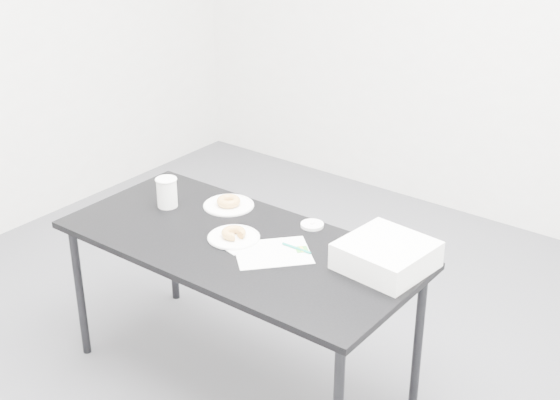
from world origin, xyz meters
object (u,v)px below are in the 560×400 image
Objects in this scene: plate_near at (234,237)px; bakery_box at (386,255)px; pen at (296,248)px; scorecard at (273,253)px; coffee_cup at (167,192)px; donut_far at (229,201)px; donut_near at (234,233)px; table at (239,253)px; plate_far at (229,205)px.

plate_near is 0.69× the size of bakery_box.
scorecard is at bearing -127.92° from pen.
scorecard is at bearing -4.76° from coffee_cup.
bakery_box is at bearing 6.64° from coffee_cup.
scorecard is at bearing -27.55° from donut_far.
donut_near is 0.65m from bakery_box.
donut_near is at bearing -158.40° from bakery_box.
donut_far is 0.79× the size of coffee_cup.
donut_near is at bearing 0.00° from plate_near.
bakery_box reaches higher than donut_far.
donut_near is at bearing -45.35° from donut_far.
bakery_box is (0.36, 0.10, 0.05)m from pen.
bakery_box is (0.62, 0.18, 0.03)m from donut_near.
pen is 1.34× the size of donut_near.
plate_near is 0.45m from coffee_cup.
plate_near is at bearing -7.15° from coffee_cup.
table is 6.96× the size of plate_near.
pen is at bearing 17.06° from plate_near.
donut_far is 0.34× the size of bakery_box.
plate_far is (-0.25, 0.23, 0.06)m from table.
scorecard is 0.21m from donut_near.
pen is 0.63× the size of plate_near.
coffee_cup is (-0.22, -0.17, 0.07)m from plate_far.
scorecard is at bearing 3.19° from table.
coffee_cup is at bearing -178.96° from pen.
scorecard is 0.48m from plate_far.
donut_far is at bearing -165.64° from scorecard.
plate_near is at bearing 0.00° from donut_near.
plate_near reaches higher than plate_far.
scorecard is (0.17, 0.01, 0.05)m from table.
plate_far is at bearing 134.65° from plate_near.
plate_far reaches higher than scorecard.
coffee_cup is (-0.65, 0.05, 0.07)m from scorecard.
table is 5.12× the size of scorecard.
coffee_cup reaches higher than pen.
table is 6.64× the size of plate_far.
pen is at bearing 2.13° from coffee_cup.
donut_near reaches higher than table.
scorecard is 2.15× the size of pen.
pen is at bearing 21.08° from table.
bakery_box is at bearing -3.03° from plate_far.
plate_far is at bearing -177.43° from bakery_box.
plate_far reaches higher than table.
scorecard is 0.21m from plate_near.
pen is at bearing 95.08° from scorecard.
scorecard is 0.48m from donut_far.
bakery_box is at bearing 15.99° from plate_near.
donut_far is (-0.22, 0.22, 0.02)m from plate_near.
plate_far is 0.85m from bakery_box.
donut_far is (-0.22, 0.22, -0.00)m from donut_near.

